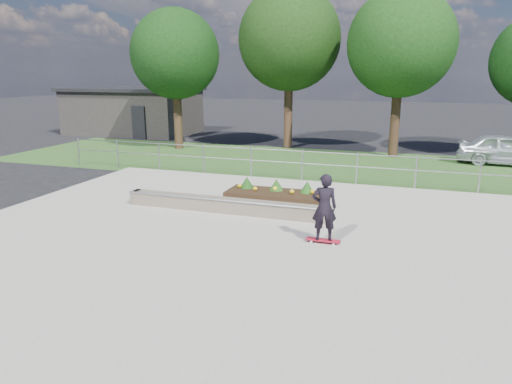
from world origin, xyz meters
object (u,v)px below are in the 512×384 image
(grind_ledge, at_px, (224,205))
(parked_car, at_px, (507,150))
(planter_bed, at_px, (275,193))
(skateboarder, at_px, (324,208))

(grind_ledge, bearing_deg, parked_car, 49.57)
(planter_bed, xyz_separation_m, parked_car, (8.04, 8.81, 0.44))
(skateboarder, bearing_deg, planter_bed, 122.84)
(grind_ledge, height_order, parked_car, parked_car)
(grind_ledge, distance_m, planter_bed, 2.04)
(skateboarder, bearing_deg, grind_ledge, 153.58)
(grind_ledge, bearing_deg, skateboarder, -26.42)
(planter_bed, distance_m, parked_car, 11.93)
(skateboarder, bearing_deg, parked_car, 64.19)
(planter_bed, relative_size, skateboarder, 1.80)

